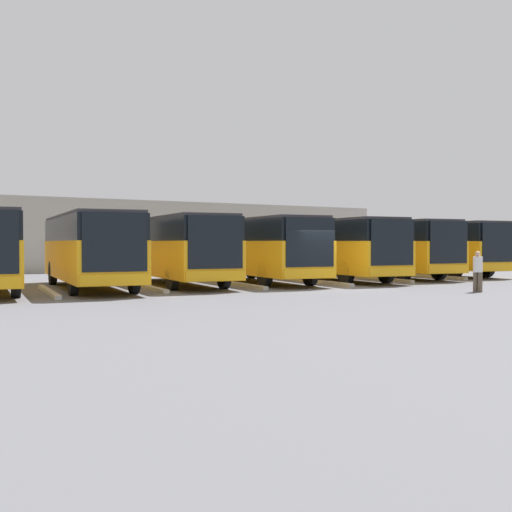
{
  "coord_description": "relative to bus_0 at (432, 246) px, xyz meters",
  "views": [
    {
      "loc": [
        17.03,
        21.58,
        1.96
      ],
      "look_at": [
        0.04,
        -5.47,
        1.31
      ],
      "focal_mm": 45.0,
      "sensor_mm": 36.0,
      "label": 1
    }
  ],
  "objects": [
    {
      "name": "ground_plane",
      "position": [
        12.77,
        5.76,
        -1.76
      ],
      "size": [
        600.0,
        600.0,
        0.0
      ],
      "primitive_type": "plane",
      "color": "#5B5B60"
    },
    {
      "name": "curb_divider_2",
      "position": [
        10.65,
        2.46,
        -1.69
      ],
      "size": [
        1.16,
        6.32,
        0.15
      ],
      "primitive_type": "cube",
      "rotation": [
        0.0,
        0.0,
        -0.15
      ],
      "color": "#B2B2AD",
      "rests_on": "ground_plane"
    },
    {
      "name": "bus_5",
      "position": [
        21.3,
        0.41,
        0.0
      ],
      "size": [
        4.15,
        11.24,
        3.15
      ],
      "rotation": [
        0.0,
        0.0,
        -0.15
      ],
      "color": "orange",
      "rests_on": "ground_plane"
    },
    {
      "name": "pedestrian",
      "position": [
        8.76,
        10.45,
        -0.89
      ],
      "size": [
        0.43,
        0.43,
        1.63
      ],
      "rotation": [
        0.0,
        0.0,
        4.92
      ],
      "color": "brown",
      "rests_on": "ground_plane"
    },
    {
      "name": "bus_2",
      "position": [
        8.52,
        0.84,
        0.0
      ],
      "size": [
        4.15,
        11.24,
        3.15
      ],
      "rotation": [
        0.0,
        0.0,
        -0.15
      ],
      "color": "orange",
      "rests_on": "ground_plane"
    },
    {
      "name": "bus_3",
      "position": [
        12.78,
        0.36,
        0.0
      ],
      "size": [
        4.15,
        11.24,
        3.15
      ],
      "rotation": [
        0.0,
        0.0,
        -0.15
      ],
      "color": "orange",
      "rests_on": "ground_plane"
    },
    {
      "name": "bus_1",
      "position": [
        4.26,
        0.33,
        0.0
      ],
      "size": [
        4.15,
        11.24,
        3.15
      ],
      "rotation": [
        0.0,
        0.0,
        -0.15
      ],
      "color": "orange",
      "rests_on": "ground_plane"
    },
    {
      "name": "curb_divider_5",
      "position": [
        23.42,
        2.04,
        -1.69
      ],
      "size": [
        1.16,
        6.32,
        0.15
      ],
      "primitive_type": "cube",
      "rotation": [
        0.0,
        0.0,
        -0.15
      ],
      "color": "#B2B2AD",
      "rests_on": "ground_plane"
    },
    {
      "name": "bus_0",
      "position": [
        0.0,
        0.0,
        0.0
      ],
      "size": [
        4.15,
        11.24,
        3.15
      ],
      "rotation": [
        0.0,
        0.0,
        -0.15
      ],
      "color": "orange",
      "rests_on": "ground_plane"
    },
    {
      "name": "station_building",
      "position": [
        12.77,
        -20.94,
        0.75
      ],
      "size": [
        42.02,
        14.75,
        4.97
      ],
      "color": "#A8A399",
      "rests_on": "ground_plane"
    },
    {
      "name": "curb_divider_4",
      "position": [
        19.16,
        1.53,
        -1.69
      ],
      "size": [
        1.16,
        6.32,
        0.15
      ],
      "primitive_type": "cube",
      "rotation": [
        0.0,
        0.0,
        -0.15
      ],
      "color": "#B2B2AD",
      "rests_on": "ground_plane"
    },
    {
      "name": "curb_divider_1",
      "position": [
        6.39,
        1.95,
        -1.69
      ],
      "size": [
        1.16,
        6.32,
        0.15
      ],
      "primitive_type": "cube",
      "rotation": [
        0.0,
        0.0,
        -0.15
      ],
      "color": "#B2B2AD",
      "rests_on": "ground_plane"
    },
    {
      "name": "curb_divider_3",
      "position": [
        14.9,
        1.99,
        -1.69
      ],
      "size": [
        1.16,
        6.32,
        0.15
      ],
      "primitive_type": "cube",
      "rotation": [
        0.0,
        0.0,
        -0.15
      ],
      "color": "#B2B2AD",
      "rests_on": "ground_plane"
    },
    {
      "name": "curb_divider_0",
      "position": [
        2.13,
        1.62,
        -1.69
      ],
      "size": [
        1.16,
        6.32,
        0.15
      ],
      "primitive_type": "cube",
      "rotation": [
        0.0,
        0.0,
        -0.15
      ],
      "color": "#B2B2AD",
      "rests_on": "ground_plane"
    },
    {
      "name": "bus_4",
      "position": [
        17.04,
        -0.09,
        0.0
      ],
      "size": [
        4.15,
        11.24,
        3.15
      ],
      "rotation": [
        0.0,
        0.0,
        -0.15
      ],
      "color": "orange",
      "rests_on": "ground_plane"
    }
  ]
}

